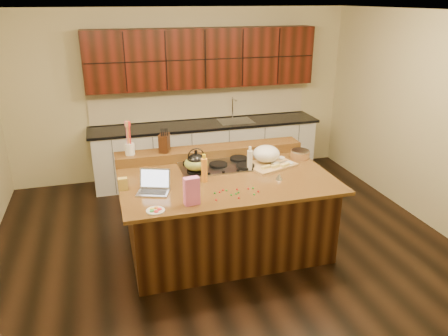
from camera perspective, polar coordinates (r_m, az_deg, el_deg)
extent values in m
cube|color=black|center=(5.42, 0.15, -10.12)|extent=(5.50, 5.00, 0.01)
cube|color=silver|center=(4.62, 0.18, 19.84)|extent=(5.50, 5.00, 0.01)
cube|color=#C8BE8C|center=(7.22, -5.41, 9.48)|extent=(5.50, 0.01, 2.70)
cube|color=#C8BE8C|center=(2.75, 15.02, -11.99)|extent=(5.50, 0.01, 2.70)
cube|color=#C8BE8C|center=(6.18, 25.66, 5.42)|extent=(0.01, 5.00, 2.70)
cube|color=black|center=(5.21, 0.15, -5.94)|extent=(2.22, 1.42, 0.88)
cube|color=black|center=(5.01, 0.16, -1.27)|extent=(2.40, 1.60, 0.04)
cube|color=black|center=(5.61, -1.81, 2.14)|extent=(2.40, 0.30, 0.12)
cube|color=gray|center=(5.27, -0.74, 0.20)|extent=(0.92, 0.52, 0.02)
cylinder|color=black|center=(5.32, -4.23, 0.59)|extent=(0.22, 0.22, 0.03)
cylinder|color=black|center=(5.46, 1.94, 1.20)|extent=(0.22, 0.22, 0.03)
cylinder|color=black|center=(5.08, -3.63, -0.41)|extent=(0.22, 0.22, 0.03)
cylinder|color=black|center=(5.23, 2.81, 0.26)|extent=(0.22, 0.22, 0.03)
cylinder|color=black|center=(5.26, -0.74, 0.42)|extent=(0.22, 0.22, 0.03)
cube|color=silver|center=(7.20, -2.31, 2.09)|extent=(3.60, 0.62, 0.90)
cube|color=black|center=(7.06, -2.37, 5.69)|extent=(3.70, 0.66, 0.04)
cube|color=gray|center=(7.19, 1.53, 6.11)|extent=(0.55, 0.42, 0.01)
cylinder|color=gray|center=(7.31, 1.12, 7.87)|extent=(0.02, 0.02, 0.36)
cube|color=black|center=(7.00, -2.80, 14.16)|extent=(3.60, 0.34, 0.90)
cube|color=#C8BE8C|center=(7.29, -2.99, 8.45)|extent=(3.60, 0.03, 0.50)
ellipsoid|color=black|center=(5.04, -3.66, 0.81)|extent=(0.28, 0.28, 0.20)
ellipsoid|color=olive|center=(5.04, -3.65, 0.59)|extent=(0.37, 0.37, 0.15)
cube|color=#B7B7BC|center=(4.63, -9.22, -3.17)|extent=(0.38, 0.32, 0.02)
cube|color=black|center=(4.63, -9.23, -3.06)|extent=(0.30, 0.22, 0.00)
cube|color=#B7B7BC|center=(4.69, -9.01, -1.32)|extent=(0.33, 0.17, 0.21)
cube|color=silver|center=(4.68, -9.02, -1.35)|extent=(0.30, 0.15, 0.18)
cylinder|color=orange|center=(4.81, -2.59, -0.28)|extent=(0.09, 0.09, 0.27)
cylinder|color=silver|center=(5.12, 3.38, 0.96)|extent=(0.08, 0.08, 0.25)
cube|color=tan|center=(5.34, 6.02, 0.44)|extent=(0.67, 0.57, 0.03)
ellipsoid|color=white|center=(5.36, 5.54, 1.87)|extent=(0.33, 0.33, 0.20)
cube|color=#EDD872|center=(5.17, 5.52, 0.12)|extent=(0.12, 0.03, 0.03)
cube|color=#EDD872|center=(5.22, 6.78, 0.26)|extent=(0.12, 0.03, 0.03)
cube|color=#EDD872|center=(5.26, 8.03, 0.39)|extent=(0.12, 0.03, 0.03)
cylinder|color=gray|center=(5.36, 7.34, 0.69)|extent=(0.22, 0.09, 0.01)
cylinder|color=white|center=(5.36, 8.53, 0.52)|extent=(0.12, 0.12, 0.04)
cylinder|color=white|center=(5.33, 6.66, 0.50)|extent=(0.11, 0.11, 0.04)
cylinder|color=white|center=(5.51, 7.41, 1.19)|extent=(0.13, 0.13, 0.04)
cylinder|color=#996B3F|center=(5.63, 9.91, 1.70)|extent=(0.31, 0.31, 0.09)
cone|color=silver|center=(4.93, 7.19, -1.12)|extent=(0.09, 0.09, 0.07)
cube|color=pink|center=(4.29, -4.25, -3.01)|extent=(0.16, 0.10, 0.28)
cylinder|color=white|center=(4.25, -8.94, -5.52)|extent=(0.20, 0.20, 0.01)
cube|color=gold|center=(4.74, -13.07, -2.06)|extent=(0.10, 0.07, 0.14)
cylinder|color=white|center=(5.43, -12.20, 2.43)|extent=(0.14, 0.14, 0.14)
cube|color=black|center=(5.46, -7.80, 3.27)|extent=(0.17, 0.21, 0.22)
ellipsoid|color=red|center=(4.60, 4.51, -3.07)|extent=(0.02, 0.02, 0.02)
ellipsoid|color=#198C26|center=(4.61, 0.32, -2.95)|extent=(0.02, 0.02, 0.02)
ellipsoid|color=red|center=(4.62, -0.12, -2.89)|extent=(0.02, 0.02, 0.02)
ellipsoid|color=#198C26|center=(4.57, 1.91, -3.22)|extent=(0.02, 0.02, 0.02)
ellipsoid|color=red|center=(4.58, -0.57, -3.15)|extent=(0.02, 0.02, 0.02)
ellipsoid|color=#198C26|center=(4.55, -1.22, -3.29)|extent=(0.02, 0.02, 0.02)
ellipsoid|color=red|center=(4.40, -1.02, -4.19)|extent=(0.02, 0.02, 0.02)
ellipsoid|color=#198C26|center=(4.54, 1.59, -3.38)|extent=(0.02, 0.02, 0.02)
ellipsoid|color=red|center=(4.45, 1.94, -3.91)|extent=(0.02, 0.02, 0.02)
ellipsoid|color=#198C26|center=(4.51, 0.96, -3.54)|extent=(0.02, 0.02, 0.02)
ellipsoid|color=red|center=(4.66, 3.20, -2.70)|extent=(0.02, 0.02, 0.02)
ellipsoid|color=#198C26|center=(4.53, 3.97, -3.46)|extent=(0.02, 0.02, 0.02)
ellipsoid|color=red|center=(4.64, 1.73, -2.81)|extent=(0.02, 0.02, 0.02)
ellipsoid|color=#198C26|center=(4.68, 3.82, -2.63)|extent=(0.02, 0.02, 0.02)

